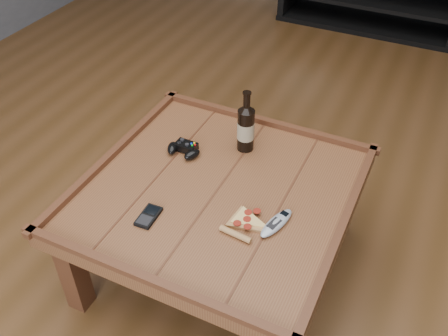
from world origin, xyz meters
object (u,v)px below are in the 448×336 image
at_px(coffee_table, 218,200).
at_px(pizza_slice, 245,223).
at_px(beer_bottle, 246,127).
at_px(smartphone, 148,216).
at_px(remote_control, 276,223).
at_px(game_controller, 184,149).

bearing_deg(coffee_table, pizza_slice, -36.02).
xyz_separation_m(beer_bottle, pizza_slice, (0.18, -0.40, -0.10)).
xyz_separation_m(coffee_table, smartphone, (-0.16, -0.24, 0.07)).
relative_size(coffee_table, pizza_slice, 4.48).
relative_size(pizza_slice, remote_control, 1.27).
height_order(pizza_slice, remote_control, remote_control).
bearing_deg(beer_bottle, game_controller, -147.10).
height_order(coffee_table, remote_control, same).
distance_m(coffee_table, pizza_slice, 0.22).
distance_m(beer_bottle, game_controller, 0.27).
bearing_deg(beer_bottle, pizza_slice, -66.21).
distance_m(coffee_table, beer_bottle, 0.33).
relative_size(beer_bottle, smartphone, 2.41).
distance_m(game_controller, remote_control, 0.54).
bearing_deg(game_controller, coffee_table, -30.14).
bearing_deg(remote_control, beer_bottle, 142.42).
bearing_deg(pizza_slice, beer_bottle, 119.94).
height_order(game_controller, smartphone, game_controller).
distance_m(beer_bottle, remote_control, 0.47).
bearing_deg(coffee_table, game_controller, 148.27).
distance_m(coffee_table, smartphone, 0.30).
xyz_separation_m(coffee_table, beer_bottle, (-0.01, 0.28, 0.17)).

